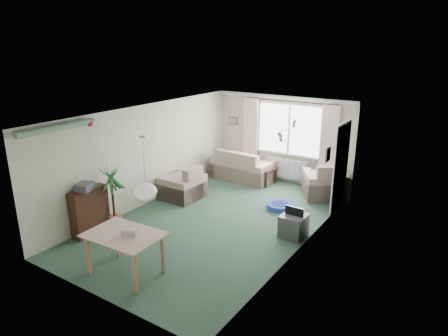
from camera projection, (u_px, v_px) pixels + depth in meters
The scene contains 25 objects.
ground at pixel (217, 221), 8.78m from camera, with size 6.50×6.50×0.00m, color #2C4939.
window at pixel (289, 129), 10.79m from camera, with size 1.80×0.03×1.30m, color white.
curtain_rod at pixel (290, 101), 10.50m from camera, with size 2.60×0.03×0.03m, color black.
curtain_left at pixel (250, 133), 11.38m from camera, with size 0.45×0.08×2.00m, color beige.
curtain_right at pixel (329, 144), 10.18m from camera, with size 0.45×0.08×2.00m, color beige.
radiator at pixel (287, 168), 11.10m from camera, with size 1.20×0.10×0.55m, color white.
doorway at pixel (341, 168), 9.19m from camera, with size 0.03×0.95×2.00m, color black.
pendant_lamp at pixel (146, 192), 6.39m from camera, with size 0.36×0.36×0.36m, color white.
tinsel_garland at pixel (58, 128), 7.25m from camera, with size 1.60×1.60×0.12m, color #196626.
bauble_cluster_a at pixel (293, 121), 8.14m from camera, with size 0.20×0.20×0.20m, color silver.
bauble_cluster_b at pixel (281, 134), 7.03m from camera, with size 0.20×0.20×0.20m, color silver.
wall_picture_back at pixel (233, 121), 11.72m from camera, with size 0.28×0.03×0.22m, color brown.
wall_picture_right at pixel (328, 154), 8.23m from camera, with size 0.03×0.24×0.30m, color brown.
sofa at pixel (243, 164), 11.34m from camera, with size 1.75×0.92×0.87m, color beige.
armchair_corner at pixel (326, 179), 10.04m from camera, with size 1.03×0.97×0.92m, color beige.
armchair_left at pixel (182, 182), 9.97m from camera, with size 0.95×0.90×0.85m, color beige.
coffee_table at pixel (257, 174), 11.16m from camera, with size 1.03×0.57×0.46m, color black.
photo_frame at pixel (253, 163), 11.06m from camera, with size 0.12×0.02×0.16m, color brown.
bookshelf at pixel (90, 211), 8.09m from camera, with size 0.27×0.80×0.97m, color black.
hifi_box at pixel (85, 187), 7.86m from camera, with size 0.28×0.35×0.14m, color #3F3E44.
houseplant at pixel (113, 197), 8.30m from camera, with size 0.59×0.59×1.39m, color #205E29.
dining_table at pixel (126, 254), 6.70m from camera, with size 1.15×0.77×0.72m, color tan.
gift_box at pixel (131, 232), 6.57m from camera, with size 0.25×0.18×0.12m, color #B5B3BE.
tv_cube at pixel (294, 226), 8.03m from camera, with size 0.47×0.51×0.47m, color #3A3B3F.
pet_bed at pixel (280, 206), 9.43m from camera, with size 0.62×0.62×0.12m, color navy.
Camera 1 is at (4.52, -6.61, 3.78)m, focal length 32.00 mm.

